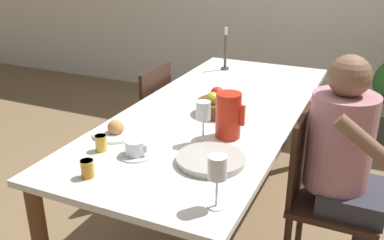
% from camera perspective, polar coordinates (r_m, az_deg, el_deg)
% --- Properties ---
extents(ground_plane, '(20.00, 20.00, 0.00)m').
position_cam_1_polar(ground_plane, '(2.78, 2.85, -13.40)').
color(ground_plane, '#7F6647').
extents(dining_table, '(0.90, 2.16, 0.77)m').
position_cam_1_polar(dining_table, '(2.44, 3.15, -0.42)').
color(dining_table, white).
rests_on(dining_table, ground_plane).
extents(chair_person_side, '(0.42, 0.42, 0.88)m').
position_cam_1_polar(chair_person_side, '(2.25, 16.93, -9.32)').
color(chair_person_side, '#331E14').
rests_on(chair_person_side, ground_plane).
extents(chair_opposite, '(0.42, 0.42, 0.88)m').
position_cam_1_polar(chair_opposite, '(2.98, -6.78, -0.37)').
color(chair_opposite, '#331E14').
rests_on(chair_opposite, ground_plane).
extents(person_seated, '(0.39, 0.41, 1.18)m').
position_cam_1_polar(person_seated, '(2.13, 19.81, -4.64)').
color(person_seated, '#33333D').
rests_on(person_seated, ground_plane).
extents(red_pitcher, '(0.15, 0.12, 0.22)m').
position_cam_1_polar(red_pitcher, '(2.02, 4.87, 0.66)').
color(red_pitcher, red).
rests_on(red_pitcher, dining_table).
extents(wine_glass_water, '(0.07, 0.07, 0.20)m').
position_cam_1_polar(wine_glass_water, '(1.93, 1.52, 1.01)').
color(wine_glass_water, white).
rests_on(wine_glass_water, dining_table).
extents(wine_glass_juice, '(0.07, 0.07, 0.20)m').
position_cam_1_polar(wine_glass_juice, '(1.46, 3.38, -6.73)').
color(wine_glass_juice, white).
rests_on(wine_glass_juice, dining_table).
extents(teacup_near_person, '(0.15, 0.15, 0.07)m').
position_cam_1_polar(teacup_near_person, '(1.88, -7.55, -3.86)').
color(teacup_near_person, silver).
rests_on(teacup_near_person, dining_table).
extents(serving_tray, '(0.29, 0.29, 0.03)m').
position_cam_1_polar(serving_tray, '(1.81, 2.53, -5.31)').
color(serving_tray, '#B7B2A8').
rests_on(serving_tray, dining_table).
extents(bread_plate, '(0.22, 0.22, 0.08)m').
position_cam_1_polar(bread_plate, '(2.10, -10.11, -1.44)').
color(bread_plate, silver).
rests_on(bread_plate, dining_table).
extents(jam_jar_amber, '(0.05, 0.05, 0.07)m').
position_cam_1_polar(jam_jar_amber, '(1.74, -13.79, -6.23)').
color(jam_jar_amber, '#C67A1E').
rests_on(jam_jar_amber, dining_table).
extents(jam_jar_red, '(0.05, 0.05, 0.07)m').
position_cam_1_polar(jam_jar_red, '(1.94, -12.06, -2.93)').
color(jam_jar_red, gold).
rests_on(jam_jar_red, dining_table).
extents(fruit_bowl, '(0.24, 0.24, 0.14)m').
position_cam_1_polar(fruit_bowl, '(2.32, 3.62, 2.04)').
color(fruit_bowl, brown).
rests_on(fruit_bowl, dining_table).
extents(candlestick_tall, '(0.06, 0.06, 0.31)m').
position_cam_1_polar(candlestick_tall, '(3.15, 4.46, 8.82)').
color(candlestick_tall, '#4C4238').
rests_on(candlestick_tall, dining_table).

